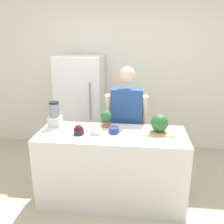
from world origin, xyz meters
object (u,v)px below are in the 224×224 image
person (126,124)px  watermelon (160,123)px  bowl_cherries (79,130)px  bowl_cream (96,131)px  refrigerator (81,106)px  potted_plant (106,118)px  bowl_small_blue (114,130)px  blender (55,115)px

person → watermelon: bearing=-46.2°
bowl_cherries → person: bearing=48.1°
person → bowl_cream: bearing=-120.6°
refrigerator → bowl_cream: refrigerator is taller
person → bowl_cherries: 0.79m
bowl_cream → potted_plant: size_ratio=0.64×
person → bowl_small_blue: person is taller
person → blender: (-0.88, -0.34, 0.21)m
watermelon → bowl_cream: 0.74m
refrigerator → blender: (-0.07, -1.12, 0.20)m
potted_plant → blender: bearing=-177.1°
person → potted_plant: (-0.24, -0.31, 0.19)m
blender → bowl_cherries: bearing=-33.8°
blender → bowl_cream: bearing=-20.1°
refrigerator → watermelon: bearing=-44.8°
refrigerator → person: refrigerator is taller
person → bowl_cream: size_ratio=11.94×
watermelon → bowl_cherries: size_ratio=1.70×
bowl_cherries → refrigerator: bearing=101.9°
refrigerator → watermelon: size_ratio=8.11×
refrigerator → person: size_ratio=1.04×
watermelon → blender: blender is taller
refrigerator → bowl_small_blue: 1.45m
refrigerator → blender: 1.14m
bowl_cherries → bowl_small_blue: bearing=11.5°
bowl_small_blue → potted_plant: bearing=121.9°
blender → watermelon: bearing=-3.7°
bowl_cherries → blender: 0.44m
bowl_small_blue → bowl_cherries: bearing=-168.5°
person → potted_plant: bearing=-127.7°
blender → person: bearing=21.1°
person → bowl_cherries: (-0.52, -0.58, 0.12)m
watermelon → blender: (-1.29, 0.08, 0.02)m
person → watermelon: 0.62m
bowl_cherries → potted_plant: (0.28, 0.27, 0.07)m
bowl_cherries → potted_plant: potted_plant is taller
watermelon → bowl_cherries: bearing=-170.3°
refrigerator → potted_plant: 1.24m
bowl_cherries → potted_plant: 0.40m
bowl_cream → blender: (-0.56, 0.20, 0.10)m
watermelon → bowl_small_blue: size_ratio=1.75×
bowl_cherries → bowl_small_blue: bowl_cherries is taller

